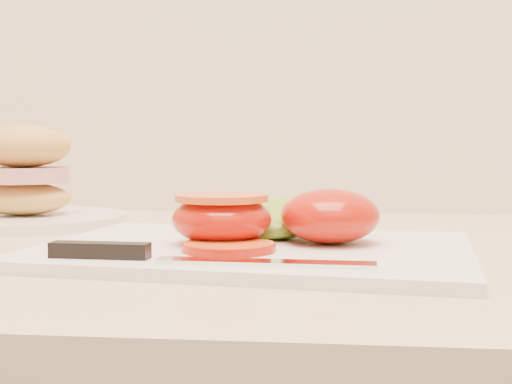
# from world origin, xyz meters

# --- Properties ---
(cutting_board) EXTENTS (0.39, 0.31, 0.01)m
(cutting_board) POSITION_xyz_m (-0.48, 1.61, 0.94)
(cutting_board) COLOR white
(cutting_board) RESTS_ON counter
(tomato_half_dome) EXTENTS (0.09, 0.09, 0.05)m
(tomato_half_dome) POSITION_xyz_m (-0.42, 1.63, 0.96)
(tomato_half_dome) COLOR red
(tomato_half_dome) RESTS_ON cutting_board
(tomato_half_cut) EXTENTS (0.09, 0.09, 0.04)m
(tomato_half_cut) POSITION_xyz_m (-0.51, 1.61, 0.96)
(tomato_half_cut) COLOR red
(tomato_half_cut) RESTS_ON cutting_board
(tomato_slice_0) EXTENTS (0.07, 0.07, 0.01)m
(tomato_slice_0) POSITION_xyz_m (-0.50, 1.58, 0.94)
(tomato_slice_0) COLOR orange
(tomato_slice_0) RESTS_ON cutting_board
(lettuce_leaf_0) EXTENTS (0.19, 0.18, 0.03)m
(lettuce_leaf_0) POSITION_xyz_m (-0.48, 1.69, 0.95)
(lettuce_leaf_0) COLOR #91B830
(lettuce_leaf_0) RESTS_ON cutting_board
(knife) EXTENTS (0.25, 0.04, 0.01)m
(knife) POSITION_xyz_m (-0.54, 1.52, 0.94)
(knife) COLOR silver
(knife) RESTS_ON cutting_board
(sandwich_plate) EXTENTS (0.24, 0.24, 0.12)m
(sandwich_plate) POSITION_xyz_m (-0.78, 1.82, 0.97)
(sandwich_plate) COLOR white
(sandwich_plate) RESTS_ON counter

